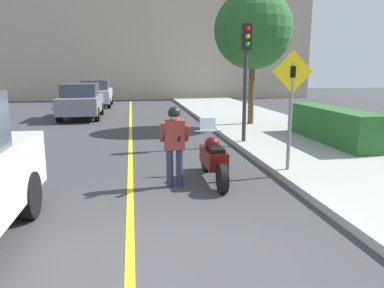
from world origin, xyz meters
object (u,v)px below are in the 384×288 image
(crossing_sign, at_px, (291,99))
(parked_car_silver, at_px, (96,93))
(traffic_light, at_px, (246,61))
(street_tree, at_px, (253,30))
(motorcycle, at_px, (213,158))
(parked_car_grey, at_px, (81,101))
(person_biker, at_px, (174,139))

(crossing_sign, height_order, parked_car_silver, crossing_sign)
(traffic_light, xyz_separation_m, parked_car_silver, (-5.62, 13.55, -1.75))
(street_tree, bearing_deg, parked_car_silver, 125.47)
(motorcycle, height_order, crossing_sign, crossing_sign)
(motorcycle, distance_m, crossing_sign, 2.12)
(crossing_sign, relative_size, parked_car_grey, 0.62)
(motorcycle, relative_size, parked_car_grey, 0.52)
(street_tree, xyz_separation_m, parked_car_grey, (-7.24, 4.01, -3.01))
(parked_car_silver, bearing_deg, traffic_light, -67.47)
(person_biker, height_order, parked_car_silver, parked_car_silver)
(person_biker, distance_m, parked_car_grey, 11.90)
(motorcycle, distance_m, person_biker, 1.04)
(person_biker, bearing_deg, street_tree, 61.76)
(traffic_light, relative_size, parked_car_grey, 0.84)
(traffic_light, bearing_deg, parked_car_grey, 127.15)
(traffic_light, distance_m, parked_car_grey, 9.82)
(motorcycle, relative_size, traffic_light, 0.62)
(street_tree, distance_m, parked_car_grey, 8.81)
(street_tree, distance_m, parked_car_silver, 12.48)
(person_biker, relative_size, parked_car_grey, 0.39)
(crossing_sign, xyz_separation_m, street_tree, (1.40, 7.07, 2.15))
(crossing_sign, xyz_separation_m, traffic_light, (0.00, 3.37, 0.89))
(crossing_sign, bearing_deg, traffic_light, 89.96)
(person_biker, bearing_deg, parked_car_silver, 99.93)
(crossing_sign, relative_size, street_tree, 0.49)
(motorcycle, distance_m, parked_car_grey, 11.90)
(traffic_light, height_order, parked_car_silver, traffic_light)
(parked_car_silver, bearing_deg, person_biker, -80.07)
(crossing_sign, xyz_separation_m, parked_car_silver, (-5.62, 16.93, -0.86))
(motorcycle, relative_size, person_biker, 1.34)
(street_tree, relative_size, parked_car_grey, 1.26)
(parked_car_grey, distance_m, parked_car_silver, 5.86)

